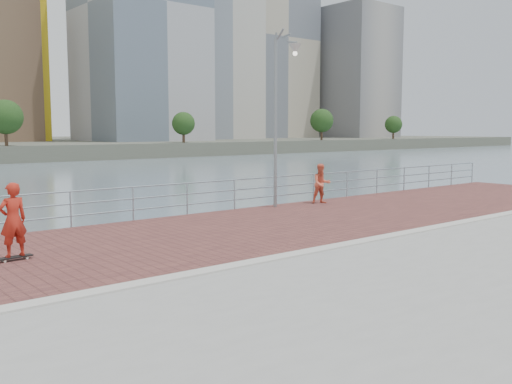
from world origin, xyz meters
TOP-DOWN VIEW (x-y plane):
  - water at (0.00, 0.00)m, footprint 400.00×400.00m
  - seawall at (0.00, -5.00)m, footprint 40.00×24.00m
  - brick_lane at (0.00, 3.60)m, footprint 40.00×6.80m
  - curb at (0.00, 0.00)m, footprint 40.00×0.40m
  - guardrail at (0.00, 7.00)m, footprint 39.06×0.06m
  - street_lamp at (4.64, 6.04)m, footprint 0.46×1.33m
  - skateboard at (-5.72, 3.59)m, footprint 0.79×0.27m
  - skateboarder at (-5.72, 3.59)m, footprint 0.65×0.46m
  - bystander at (6.73, 6.11)m, footprint 0.93×0.85m
  - skyline at (30.84, 104.60)m, footprint 233.00×41.00m
  - shoreline_trees at (20.20, 77.00)m, footprint 169.48×5.05m

SIDE VIEW (x-z plane):
  - water at x=0.00m, z-range -2.00..-2.00m
  - seawall at x=0.00m, z-range -2.00..0.00m
  - brick_lane at x=0.00m, z-range 0.00..0.02m
  - curb at x=0.00m, z-range 0.00..0.06m
  - skateboard at x=-5.72m, z-range 0.04..0.13m
  - guardrail at x=0.00m, z-range 0.13..1.25m
  - bystander at x=6.73m, z-range 0.02..1.59m
  - skateboarder at x=-5.72m, z-range 0.10..1.78m
  - shoreline_trees at x=20.20m, z-range 0.94..7.67m
  - street_lamp at x=4.64m, z-range 1.32..7.60m
  - skyline at x=30.84m, z-range -10.51..60.73m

